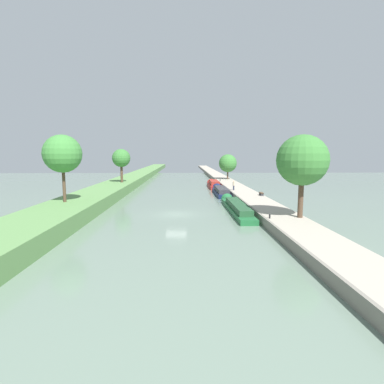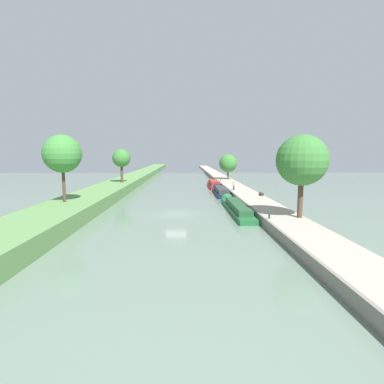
{
  "view_description": "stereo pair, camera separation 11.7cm",
  "coord_description": "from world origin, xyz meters",
  "px_view_note": "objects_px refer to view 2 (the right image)",
  "views": [
    {
      "loc": [
        0.94,
        -35.93,
        7.23
      ],
      "look_at": [
        2.27,
        13.43,
        1.0
      ],
      "focal_mm": 28.31,
      "sensor_mm": 36.0,
      "label": 1
    },
    {
      "loc": [
        1.06,
        -35.93,
        7.23
      ],
      "look_at": [
        2.27,
        13.43,
        1.0
      ],
      "focal_mm": 28.31,
      "sensor_mm": 36.0,
      "label": 2
    }
  ],
  "objects_px": {
    "narrowboat_green": "(236,207)",
    "park_bench": "(261,193)",
    "narrowboat_navy": "(221,191)",
    "mooring_bollard_far": "(220,180)",
    "mooring_bollard_near": "(269,216)",
    "narrowboat_red": "(214,184)",
    "person_walking": "(234,185)"
  },
  "relations": [
    {
      "from": "narrowboat_red",
      "to": "mooring_bollard_far",
      "type": "bearing_deg",
      "value": 67.16
    },
    {
      "from": "narrowboat_navy",
      "to": "narrowboat_green",
      "type": "bearing_deg",
      "value": -90.07
    },
    {
      "from": "narrowboat_navy",
      "to": "mooring_bollard_near",
      "type": "height_order",
      "value": "narrowboat_navy"
    },
    {
      "from": "narrowboat_red",
      "to": "park_bench",
      "type": "bearing_deg",
      "value": -74.87
    },
    {
      "from": "narrowboat_navy",
      "to": "park_bench",
      "type": "distance_m",
      "value": 10.14
    },
    {
      "from": "narrowboat_green",
      "to": "park_bench",
      "type": "bearing_deg",
      "value": 55.85
    },
    {
      "from": "narrowboat_green",
      "to": "mooring_bollard_far",
      "type": "relative_size",
      "value": 36.26
    },
    {
      "from": "narrowboat_navy",
      "to": "person_walking",
      "type": "height_order",
      "value": "person_walking"
    },
    {
      "from": "narrowboat_green",
      "to": "mooring_bollard_far",
      "type": "distance_m",
      "value": 32.57
    },
    {
      "from": "park_bench",
      "to": "narrowboat_navy",
      "type": "bearing_deg",
      "value": 121.07
    },
    {
      "from": "narrowboat_green",
      "to": "park_bench",
      "type": "distance_m",
      "value": 9.36
    },
    {
      "from": "person_walking",
      "to": "park_bench",
      "type": "bearing_deg",
      "value": -65.83
    },
    {
      "from": "person_walking",
      "to": "mooring_bollard_near",
      "type": "distance_m",
      "value": 23.45
    },
    {
      "from": "narrowboat_red",
      "to": "mooring_bollard_near",
      "type": "distance_m",
      "value": 36.52
    },
    {
      "from": "narrowboat_navy",
      "to": "narrowboat_red",
      "type": "distance_m",
      "value": 11.33
    },
    {
      "from": "mooring_bollard_far",
      "to": "person_walking",
      "type": "bearing_deg",
      "value": -89.16
    },
    {
      "from": "park_bench",
      "to": "mooring_bollard_near",
      "type": "bearing_deg",
      "value": -101.61
    },
    {
      "from": "narrowboat_red",
      "to": "park_bench",
      "type": "height_order",
      "value": "narrowboat_red"
    },
    {
      "from": "narrowboat_green",
      "to": "narrowboat_navy",
      "type": "bearing_deg",
      "value": 89.93
    },
    {
      "from": "narrowboat_red",
      "to": "person_walking",
      "type": "height_order",
      "value": "person_walking"
    },
    {
      "from": "narrowboat_green",
      "to": "narrowboat_navy",
      "type": "xyz_separation_m",
      "value": [
        0.02,
        16.38,
        0.02
      ]
    },
    {
      "from": "narrowboat_green",
      "to": "person_walking",
      "type": "xyz_separation_m",
      "value": [
        2.11,
        14.68,
        1.26
      ]
    },
    {
      "from": "narrowboat_red",
      "to": "narrowboat_navy",
      "type": "bearing_deg",
      "value": -89.05
    },
    {
      "from": "narrowboat_navy",
      "to": "mooring_bollard_near",
      "type": "distance_m",
      "value": 25.21
    },
    {
      "from": "narrowboat_navy",
      "to": "mooring_bollard_far",
      "type": "bearing_deg",
      "value": 83.52
    },
    {
      "from": "mooring_bollard_far",
      "to": "park_bench",
      "type": "xyz_separation_m",
      "value": [
        3.39,
        -24.79,
        0.12
      ]
    },
    {
      "from": "narrowboat_green",
      "to": "park_bench",
      "type": "relative_size",
      "value": 10.88
    },
    {
      "from": "person_walking",
      "to": "park_bench",
      "type": "height_order",
      "value": "person_walking"
    },
    {
      "from": "mooring_bollard_near",
      "to": "mooring_bollard_far",
      "type": "relative_size",
      "value": 1.0
    },
    {
      "from": "narrowboat_red",
      "to": "park_bench",
      "type": "xyz_separation_m",
      "value": [
        5.41,
        -19.99,
        0.61
      ]
    },
    {
      "from": "mooring_bollard_near",
      "to": "narrowboat_navy",
      "type": "bearing_deg",
      "value": 94.17
    },
    {
      "from": "narrowboat_green",
      "to": "person_walking",
      "type": "distance_m",
      "value": 14.89
    }
  ]
}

